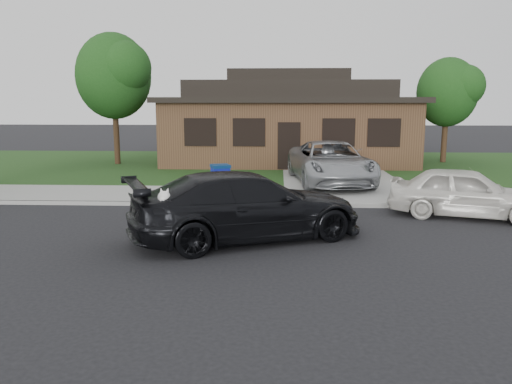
{
  "coord_description": "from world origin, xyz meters",
  "views": [
    {
      "loc": [
        3.54,
        -11.45,
        3.14
      ],
      "look_at": [
        3.02,
        -0.09,
        1.1
      ],
      "focal_mm": 35.0,
      "sensor_mm": 36.0,
      "label": 1
    }
  ],
  "objects_px": {
    "minivan": "(330,162)",
    "recycling_bin": "(220,179)",
    "sedan": "(247,206)",
    "white_compact": "(465,192)"
  },
  "relations": [
    {
      "from": "sedan",
      "to": "white_compact",
      "type": "bearing_deg",
      "value": -91.11
    },
    {
      "from": "sedan",
      "to": "minivan",
      "type": "height_order",
      "value": "minivan"
    },
    {
      "from": "white_compact",
      "to": "minivan",
      "type": "bearing_deg",
      "value": 50.16
    },
    {
      "from": "recycling_bin",
      "to": "sedan",
      "type": "bearing_deg",
      "value": -96.56
    },
    {
      "from": "sedan",
      "to": "white_compact",
      "type": "relative_size",
      "value": 1.43
    },
    {
      "from": "white_compact",
      "to": "recycling_bin",
      "type": "bearing_deg",
      "value": 87.35
    },
    {
      "from": "recycling_bin",
      "to": "minivan",
      "type": "bearing_deg",
      "value": 11.91
    },
    {
      "from": "minivan",
      "to": "white_compact",
      "type": "xyz_separation_m",
      "value": [
        3.22,
        -5.02,
        -0.23
      ]
    },
    {
      "from": "minivan",
      "to": "recycling_bin",
      "type": "distance_m",
      "value": 4.59
    },
    {
      "from": "minivan",
      "to": "recycling_bin",
      "type": "xyz_separation_m",
      "value": [
        -3.9,
        -2.41,
        -0.3
      ]
    }
  ]
}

